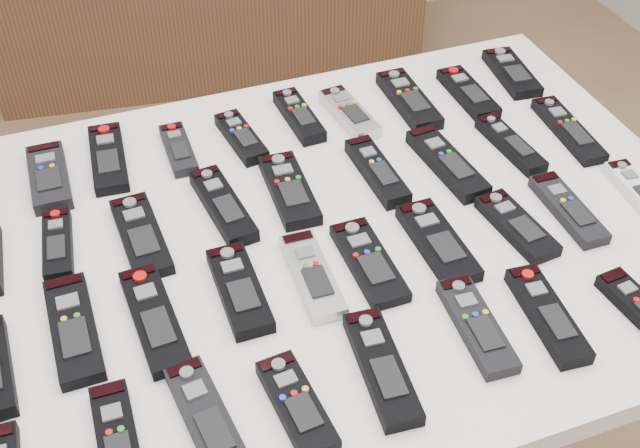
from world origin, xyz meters
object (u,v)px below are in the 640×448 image
object	(u,v)px
remote_13	(223,206)
remote_30	(118,443)
remote_24	(369,262)
remote_2	(108,158)
remote_20	(74,329)
remote_12	(141,236)
remote_34	(477,326)
remote_1	(49,177)
remote_22	(240,290)
remote_23	(313,276)
remote_11	(58,244)
remote_27	(568,209)
remote_17	(510,144)
remote_31	(207,420)
remote_32	(297,405)
remote_7	(409,100)
remote_9	(512,73)
remote_28	(639,193)
remote_35	(547,315)
remote_21	(154,319)
table	(320,260)
remote_5	(299,116)
remote_25	(438,242)
remote_33	(382,367)
remote_3	(179,149)
remote_18	(568,130)
remote_26	(517,226)
remote_4	(241,137)
remote_8	(468,93)
remote_15	(377,171)
remote_6	(349,114)
remote_14	(289,190)
remote_16	(447,163)

from	to	relation	value
remote_13	remote_30	size ratio (longest dim) A/B	1.07
remote_24	remote_30	xyz separation A→B (m)	(-0.40, -0.18, 0.00)
remote_2	remote_20	xyz separation A→B (m)	(-0.11, -0.37, 0.00)
remote_12	remote_34	xyz separation A→B (m)	(0.40, -0.34, 0.00)
remote_1	remote_24	xyz separation A→B (m)	(0.43, -0.37, -0.00)
remote_2	remote_22	world-z (taller)	remote_22
remote_23	remote_34	bearing A→B (deg)	-40.99
remote_11	remote_23	distance (m)	0.39
remote_34	remote_27	bearing A→B (deg)	36.72
remote_13	remote_17	world-z (taller)	remote_13
remote_27	remote_31	world-z (taller)	same
remote_13	remote_32	distance (m)	0.40
remote_7	remote_9	xyz separation A→B (m)	(0.23, 0.02, -0.00)
remote_28	remote_35	world-z (taller)	remote_35
remote_21	remote_23	xyz separation A→B (m)	(0.23, 0.00, 0.00)
remote_1	remote_17	world-z (taller)	remote_1
table	remote_13	size ratio (longest dim) A/B	6.81
remote_1	remote_5	size ratio (longest dim) A/B	1.05
remote_25	remote_33	world-z (taller)	same
remote_3	remote_9	distance (m)	0.68
table	remote_21	distance (m)	0.30
remote_18	remote_26	bearing A→B (deg)	-135.40
remote_4	remote_27	size ratio (longest dim) A/B	0.87
remote_8	remote_12	world-z (taller)	same
remote_13	remote_25	xyz separation A→B (m)	(0.29, -0.20, -0.00)
remote_4	remote_15	xyz separation A→B (m)	(0.19, -0.17, 0.00)
remote_11	remote_9	bearing A→B (deg)	17.58
remote_3	remote_8	distance (m)	0.56
remote_22	remote_27	size ratio (longest dim) A/B	1.01
remote_1	remote_13	world-z (taller)	same
remote_5	remote_12	size ratio (longest dim) A/B	0.87
remote_6	remote_17	world-z (taller)	remote_6
remote_25	remote_8	bearing A→B (deg)	55.29
remote_27	remote_20	bearing A→B (deg)	179.48
remote_12	remote_26	size ratio (longest dim) A/B	1.17
remote_31	remote_6	bearing A→B (deg)	46.60
remote_11	remote_20	distance (m)	0.18
remote_14	remote_17	size ratio (longest dim) A/B	1.06
remote_8	remote_9	xyz separation A→B (m)	(0.12, 0.03, -0.00)
remote_16	remote_17	distance (m)	0.13
remote_21	remote_32	distance (m)	0.25
remote_21	remote_33	bearing A→B (deg)	-38.72
remote_22	remote_12	bearing A→B (deg)	124.73
remote_25	remote_27	bearing A→B (deg)	-1.02
remote_28	remote_30	xyz separation A→B (m)	(-0.88, -0.18, 0.00)
remote_31	remote_13	bearing A→B (deg)	65.27
remote_8	remote_30	size ratio (longest dim) A/B	0.97
remote_18	remote_22	xyz separation A→B (m)	(-0.66, -0.18, 0.00)
remote_25	remote_3	bearing A→B (deg)	130.14
remote_6	remote_24	size ratio (longest dim) A/B	0.89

